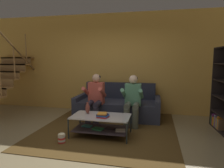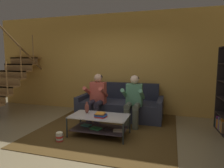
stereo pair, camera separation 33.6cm
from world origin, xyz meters
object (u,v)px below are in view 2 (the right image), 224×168
object	(u,v)px
coffee_table	(99,122)
vase	(87,108)
popcorn_tub	(60,137)
person_seated_right	(133,98)
book_stack	(101,115)
couch	(120,106)
person_seated_left	(97,96)

from	to	relation	value
coffee_table	vase	xyz separation A→B (m)	(-0.32, 0.10, 0.26)
popcorn_tub	person_seated_right	bearing A→B (deg)	48.92
popcorn_tub	coffee_table	bearing A→B (deg)	38.91
coffee_table	vase	world-z (taller)	vase
coffee_table	vase	distance (m)	0.43
coffee_table	book_stack	size ratio (longest dim) A/B	4.96
book_stack	popcorn_tub	world-z (taller)	book_stack
book_stack	popcorn_tub	xyz separation A→B (m)	(-0.69, -0.41, -0.37)
couch	book_stack	world-z (taller)	couch
person_seated_left	vase	bearing A→B (deg)	-85.18
coffee_table	couch	bearing A→B (deg)	86.79
couch	book_stack	bearing A→B (deg)	-90.69
book_stack	couch	bearing A→B (deg)	89.31
coffee_table	vase	bearing A→B (deg)	162.66
person_seated_right	person_seated_left	bearing A→B (deg)	179.94
book_stack	vase	bearing A→B (deg)	152.61
person_seated_right	coffee_table	world-z (taller)	person_seated_right
coffee_table	book_stack	world-z (taller)	book_stack
couch	person_seated_right	distance (m)	0.83
vase	popcorn_tub	size ratio (longest dim) A/B	1.24
person_seated_left	vase	distance (m)	0.75
vase	person_seated_left	bearing A→B (deg)	94.82
couch	coffee_table	bearing A→B (deg)	-93.21
couch	popcorn_tub	size ratio (longest dim) A/B	11.38
couch	popcorn_tub	bearing A→B (deg)	-110.23
popcorn_tub	couch	bearing A→B (deg)	69.77
couch	vase	xyz separation A→B (m)	(-0.40, -1.32, 0.24)
coffee_table	popcorn_tub	bearing A→B (deg)	-141.09
couch	person_seated_right	xyz separation A→B (m)	(0.47, -0.58, 0.36)
vase	book_stack	distance (m)	0.44
coffee_table	vase	size ratio (longest dim) A/B	4.86
vase	book_stack	world-z (taller)	vase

